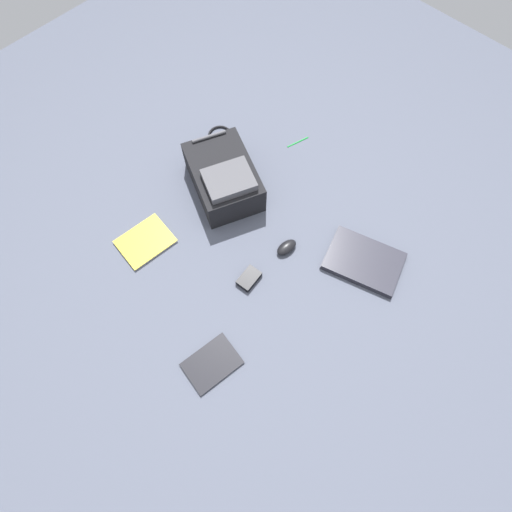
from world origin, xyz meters
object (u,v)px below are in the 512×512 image
Objects in this scene: book_manual at (145,241)px; power_brick at (249,278)px; computer_mouse at (287,247)px; laptop at (364,261)px; pen_black at (298,142)px; backpack at (224,178)px; cable_coil at (220,135)px; book_red at (212,364)px.

book_manual is 0.54m from power_brick.
laptop is at bearing -140.37° from computer_mouse.
pen_black is (0.37, -0.77, -0.01)m from power_brick.
power_brick is at bearing -157.26° from book_manual.
backpack reaches higher than power_brick.
backpack is 0.50m from book_manual.
cable_coil is 0.87m from power_brick.
cable_coil is at bearing -13.18° from computer_mouse.
cable_coil is 0.43m from pen_black.
laptop is at bearing -168.14° from backpack.
book_manual reaches higher than pen_black.
pen_black is (-0.34, -0.27, -0.00)m from cable_coil.
book_manual is 2.41× the size of power_brick.
book_red is at bearing 114.60° from pen_black.
power_brick is (-0.45, 0.28, -0.08)m from backpack.
book_red is at bearing 134.40° from cable_coil.
backpack reaches higher than pen_black.
backpack is 0.90m from book_red.
backpack is 3.77× the size of pen_black.
power_brick reaches higher than book_manual.
book_manual is 0.69m from computer_mouse.
laptop reaches higher than book_red.
backpack is at bearing 81.48° from pen_black.
power_brick is (0.33, 0.44, -0.00)m from laptop.
backpack is at bearing -32.05° from power_brick.
computer_mouse is 0.66m from pen_black.
book_manual is 0.98m from pen_black.
power_brick is (0.16, -0.39, 0.01)m from book_red.
laptop is 0.77m from pen_black.
power_brick is at bearing 147.95° from backpack.
book_manual is 2.00× the size of pen_black.
book_manual is at bearing 38.07° from laptop.
backpack is 0.36m from cable_coil.
book_manual reaches higher than book_red.
pen_black is (0.39, -0.53, -0.02)m from computer_mouse.
book_red is (0.18, 0.83, -0.01)m from laptop.
book_red is 0.42m from power_brick.
laptop is at bearing -101.95° from book_red.
computer_mouse is (-0.47, 0.04, -0.07)m from backpack.
book_red and cable_coil have the same top height.
backpack is at bearing -47.93° from book_red.
laptop is 0.55m from power_brick.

